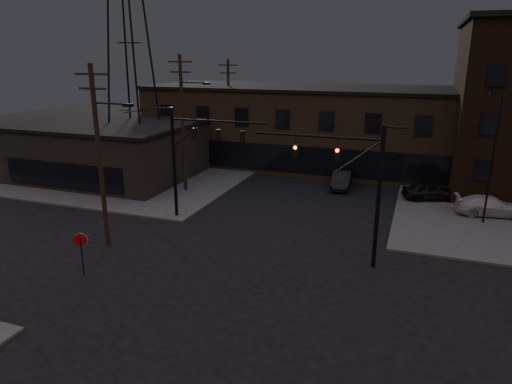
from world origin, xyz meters
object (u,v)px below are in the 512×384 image
traffic_signal_near (358,181)px  stop_sign (81,244)px  parked_car_lot_a (430,191)px  traffic_signal_far (190,151)px  car_crossing (342,180)px  parked_car_lot_b (490,206)px

traffic_signal_near → stop_sign: 15.17m
stop_sign → parked_car_lot_a: 26.79m
traffic_signal_near → traffic_signal_far: size_ratio=1.00×
stop_sign → car_crossing: bearing=65.3°
traffic_signal_far → car_crossing: size_ratio=1.76×
traffic_signal_far → parked_car_lot_a: size_ratio=1.89×
parked_car_lot_b → car_crossing: parked_car_lot_b is taller
traffic_signal_far → stop_sign: bearing=-97.3°
traffic_signal_near → parked_car_lot_a: (4.06, 13.85, -4.06)m
stop_sign → parked_car_lot_b: 28.01m
stop_sign → parked_car_lot_b: (21.58, 17.83, -0.99)m
traffic_signal_far → parked_car_lot_b: (20.30, 7.85, -4.16)m
traffic_signal_near → car_crossing: size_ratio=1.76×
parked_car_lot_a → parked_car_lot_b: (4.16, -2.50, -0.02)m
traffic_signal_near → stop_sign: bearing=-154.1°
parked_car_lot_a → car_crossing: (-7.37, 1.51, -0.12)m
traffic_signal_far → stop_sign: (-1.28, -9.99, -3.17)m
traffic_signal_near → parked_car_lot_a: traffic_signal_near is taller
stop_sign → parked_car_lot_a: bearing=49.4°
stop_sign → parked_car_lot_b: bearing=39.6°
traffic_signal_near → parked_car_lot_a: size_ratio=1.89×
traffic_signal_near → stop_sign: traffic_signal_near is taller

